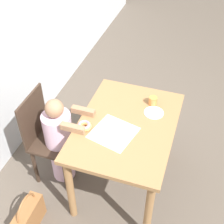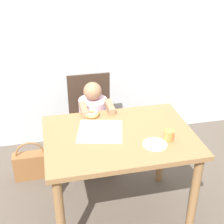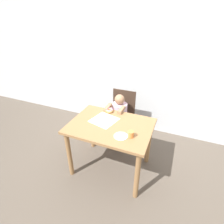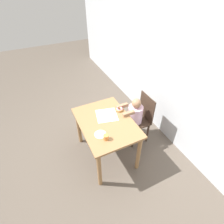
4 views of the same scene
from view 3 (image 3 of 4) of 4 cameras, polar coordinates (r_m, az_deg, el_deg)
name	(u,v)px [view 3 (image 3 of 4)]	position (r m, az deg, el deg)	size (l,w,h in m)	color
ground_plane	(111,167)	(2.68, -0.39, -17.47)	(12.00, 12.00, 0.00)	brown
wall_back	(138,62)	(3.05, 8.61, 15.83)	(8.00, 0.05, 2.50)	silver
dining_table	(111,132)	(2.26, -0.44, -6.70)	(1.03, 0.75, 0.74)	olive
chair	(121,117)	(2.91, 3.08, -1.52)	(0.38, 0.37, 0.89)	#38281E
child_figure	(119,121)	(2.82, 2.31, -2.80)	(0.26, 0.42, 0.90)	silver
donut	(109,110)	(2.46, -0.82, 0.55)	(0.11, 0.11, 0.04)	tan
napkin	(104,120)	(2.29, -2.60, -2.63)	(0.37, 0.37, 0.00)	white
handbag	(90,127)	(3.23, -7.21, -5.00)	(0.32, 0.11, 0.38)	brown
cup	(131,134)	(1.99, 6.17, -7.22)	(0.07, 0.07, 0.07)	orange
plate	(121,136)	(2.01, 2.89, -7.87)	(0.16, 0.16, 0.01)	silver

